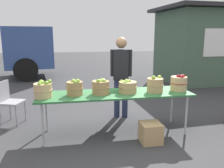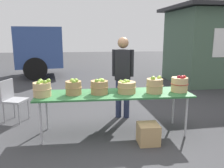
# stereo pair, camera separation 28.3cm
# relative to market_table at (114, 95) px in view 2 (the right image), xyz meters

# --- Properties ---
(ground_plane) EXTENTS (40.00, 40.00, 0.00)m
(ground_plane) POSITION_rel_market_table_xyz_m (0.00, 0.00, -0.71)
(ground_plane) COLOR #38383A
(market_table) EXTENTS (2.70, 0.76, 0.75)m
(market_table) POSITION_rel_market_table_xyz_m (0.00, 0.00, 0.00)
(market_table) COLOR #2D6B38
(market_table) RESTS_ON ground
(apple_basket_green_0) EXTENTS (0.31, 0.31, 0.30)m
(apple_basket_green_0) POSITION_rel_market_table_xyz_m (-1.22, -0.08, 0.17)
(apple_basket_green_0) COLOR tan
(apple_basket_green_0) RESTS_ON market_table
(apple_basket_green_1) EXTENTS (0.29, 0.29, 0.29)m
(apple_basket_green_1) POSITION_rel_market_table_xyz_m (-0.70, -0.01, 0.16)
(apple_basket_green_1) COLOR #A87F51
(apple_basket_green_1) RESTS_ON market_table
(apple_basket_green_2) EXTENTS (0.32, 0.32, 0.28)m
(apple_basket_green_2) POSITION_rel_market_table_xyz_m (-0.26, -0.01, 0.17)
(apple_basket_green_2) COLOR #A87F51
(apple_basket_green_2) RESTS_ON market_table
(apple_basket_green_3) EXTENTS (0.33, 0.33, 0.25)m
(apple_basket_green_3) POSITION_rel_market_table_xyz_m (0.22, -0.02, 0.15)
(apple_basket_green_3) COLOR tan
(apple_basket_green_3) RESTS_ON market_table
(apple_basket_green_4) EXTENTS (0.30, 0.30, 0.31)m
(apple_basket_green_4) POSITION_rel_market_table_xyz_m (0.71, -0.06, 0.17)
(apple_basket_green_4) COLOR tan
(apple_basket_green_4) RESTS_ON market_table
(apple_basket_red_0) EXTENTS (0.31, 0.31, 0.31)m
(apple_basket_red_0) POSITION_rel_market_table_xyz_m (1.19, -0.03, 0.18)
(apple_basket_red_0) COLOR tan
(apple_basket_red_0) RESTS_ON market_table
(vendor_adult) EXTENTS (0.44, 0.30, 1.71)m
(vendor_adult) POSITION_rel_market_table_xyz_m (0.29, 0.79, 0.29)
(vendor_adult) COLOR #262D4C
(vendor_adult) RESTS_ON ground
(food_kiosk) EXTENTS (3.65, 3.08, 2.74)m
(food_kiosk) POSITION_rel_market_table_xyz_m (4.28, 4.25, 0.67)
(food_kiosk) COLOR #47604C
(food_kiosk) RESTS_ON ground
(folding_chair) EXTENTS (0.51, 0.51, 0.86)m
(folding_chair) POSITION_rel_market_table_xyz_m (-2.00, 0.85, -0.21)
(folding_chair) COLOR #99999E
(folding_chair) RESTS_ON ground
(produce_crate) EXTENTS (0.34, 0.34, 0.34)m
(produce_crate) POSITION_rel_market_table_xyz_m (0.51, -0.48, -0.55)
(produce_crate) COLOR tan
(produce_crate) RESTS_ON ground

